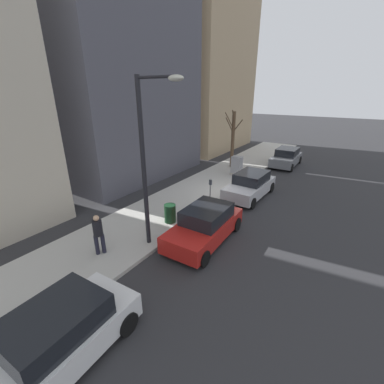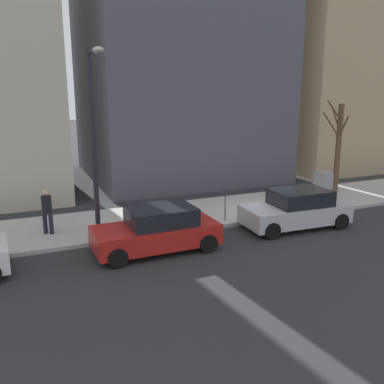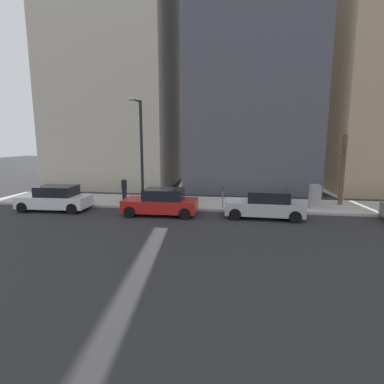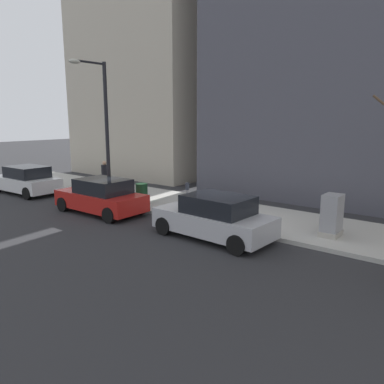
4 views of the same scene
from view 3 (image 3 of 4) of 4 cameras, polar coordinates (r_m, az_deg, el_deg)
ground_plane at (r=18.18m, az=12.09°, el=-3.93°), size 120.00×120.00×0.00m
sidewalk at (r=20.11m, az=11.75°, el=-2.38°), size 4.00×36.00×0.15m
parked_car_silver at (r=17.06m, az=13.75°, el=-2.36°), size 2.05×4.26×1.52m
parked_car_red at (r=17.29m, az=-5.87°, el=-1.97°), size 1.99×4.23×1.52m
parked_car_white at (r=20.14m, az=-24.59°, el=-1.14°), size 2.06×4.27×1.52m
parking_meter at (r=18.39m, az=5.88°, el=-0.49°), size 0.14×0.10×1.35m
utility_box at (r=19.83m, az=22.35°, el=-0.81°), size 0.83×0.61×1.43m
streetlamp at (r=18.85m, az=-9.85°, el=8.95°), size 1.97×0.32×6.50m
bare_tree at (r=21.39m, az=26.73°, el=4.15°), size 1.75×1.35×4.68m
trash_bin at (r=19.29m, az=-3.50°, el=-1.12°), size 0.56×0.56×0.90m
pedestrian_near_meter at (r=20.87m, az=-12.79°, el=0.84°), size 0.36×0.36×1.66m
office_block_center at (r=29.68m, az=11.33°, el=25.95°), size 10.65×10.65×25.20m
office_tower_right at (r=31.98m, az=-14.19°, el=26.45°), size 10.59×10.59×27.13m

